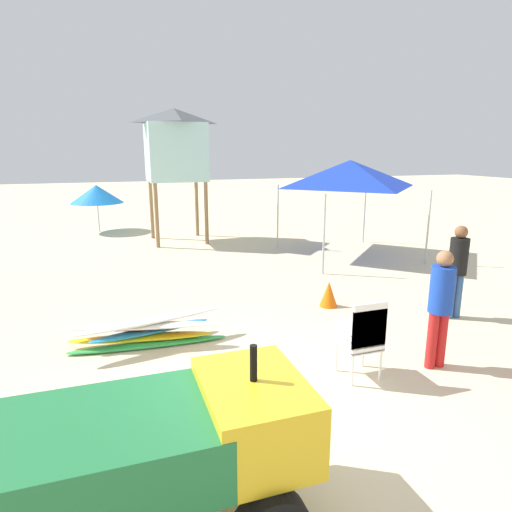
{
  "coord_description": "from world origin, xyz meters",
  "views": [
    {
      "loc": [
        -1.47,
        -4.35,
        2.97
      ],
      "look_at": [
        1.24,
        3.65,
        0.93
      ],
      "focal_mm": 30.83,
      "sensor_mm": 36.0,
      "label": 1
    }
  ],
  "objects_px": {
    "popup_canopy": "(350,174)",
    "traffic_cone_near": "(329,294)",
    "utility_cart": "(152,448)",
    "lifeguard_near_left": "(441,302)",
    "lifeguard_near_center": "(458,266)",
    "beach_umbrella_mid": "(97,194)",
    "lifeguard_tower": "(175,145)",
    "surfboard_pile": "(145,331)",
    "stacked_plastic_chairs": "(364,333)"
  },
  "relations": [
    {
      "from": "popup_canopy",
      "to": "traffic_cone_near",
      "type": "height_order",
      "value": "popup_canopy"
    },
    {
      "from": "utility_cart",
      "to": "lifeguard_near_left",
      "type": "relative_size",
      "value": 1.52
    },
    {
      "from": "lifeguard_near_center",
      "to": "beach_umbrella_mid",
      "type": "distance_m",
      "value": 12.82
    },
    {
      "from": "lifeguard_tower",
      "to": "surfboard_pile",
      "type": "bearing_deg",
      "value": -102.68
    },
    {
      "from": "utility_cart",
      "to": "traffic_cone_near",
      "type": "bearing_deg",
      "value": 48.53
    },
    {
      "from": "utility_cart",
      "to": "lifeguard_tower",
      "type": "xyz_separation_m",
      "value": [
        2.01,
        11.52,
        2.34
      ]
    },
    {
      "from": "stacked_plastic_chairs",
      "to": "popup_canopy",
      "type": "relative_size",
      "value": 0.36
    },
    {
      "from": "lifeguard_tower",
      "to": "beach_umbrella_mid",
      "type": "bearing_deg",
      "value": 133.18
    },
    {
      "from": "stacked_plastic_chairs",
      "to": "popup_canopy",
      "type": "height_order",
      "value": "popup_canopy"
    },
    {
      "from": "popup_canopy",
      "to": "beach_umbrella_mid",
      "type": "relative_size",
      "value": 1.64
    },
    {
      "from": "lifeguard_near_left",
      "to": "lifeguard_tower",
      "type": "bearing_deg",
      "value": 101.39
    },
    {
      "from": "traffic_cone_near",
      "to": "lifeguard_near_left",
      "type": "bearing_deg",
      "value": -84.64
    },
    {
      "from": "beach_umbrella_mid",
      "to": "surfboard_pile",
      "type": "bearing_deg",
      "value": -85.93
    },
    {
      "from": "lifeguard_near_center",
      "to": "popup_canopy",
      "type": "distance_m",
      "value": 5.11
    },
    {
      "from": "lifeguard_near_center",
      "to": "lifeguard_tower",
      "type": "distance_m",
      "value": 9.5
    },
    {
      "from": "lifeguard_tower",
      "to": "lifeguard_near_center",
      "type": "bearing_deg",
      "value": -67.04
    },
    {
      "from": "utility_cart",
      "to": "stacked_plastic_chairs",
      "type": "relative_size",
      "value": 2.3
    },
    {
      "from": "stacked_plastic_chairs",
      "to": "lifeguard_near_left",
      "type": "xyz_separation_m",
      "value": [
        1.17,
        -0.03,
        0.31
      ]
    },
    {
      "from": "utility_cart",
      "to": "stacked_plastic_chairs",
      "type": "bearing_deg",
      "value": 29.33
    },
    {
      "from": "stacked_plastic_chairs",
      "to": "lifeguard_near_center",
      "type": "height_order",
      "value": "lifeguard_near_center"
    },
    {
      "from": "surfboard_pile",
      "to": "lifeguard_tower",
      "type": "bearing_deg",
      "value": 77.32
    },
    {
      "from": "popup_canopy",
      "to": "utility_cart",
      "type": "bearing_deg",
      "value": -128.35
    },
    {
      "from": "stacked_plastic_chairs",
      "to": "surfboard_pile",
      "type": "xyz_separation_m",
      "value": [
        -2.62,
        1.98,
        -0.41
      ]
    },
    {
      "from": "beach_umbrella_mid",
      "to": "traffic_cone_near",
      "type": "distance_m",
      "value": 10.93
    },
    {
      "from": "utility_cart",
      "to": "lifeguard_near_center",
      "type": "relative_size",
      "value": 1.51
    },
    {
      "from": "utility_cart",
      "to": "beach_umbrella_mid",
      "type": "distance_m",
      "value": 14.26
    },
    {
      "from": "lifeguard_near_center",
      "to": "beach_umbrella_mid",
      "type": "bearing_deg",
      "value": 118.72
    },
    {
      "from": "lifeguard_near_center",
      "to": "beach_umbrella_mid",
      "type": "relative_size",
      "value": 0.9
    },
    {
      "from": "surfboard_pile",
      "to": "lifeguard_tower",
      "type": "distance_m",
      "value": 8.64
    },
    {
      "from": "beach_umbrella_mid",
      "to": "traffic_cone_near",
      "type": "relative_size",
      "value": 3.79
    },
    {
      "from": "surfboard_pile",
      "to": "popup_canopy",
      "type": "bearing_deg",
      "value": 35.57
    },
    {
      "from": "lifeguard_near_center",
      "to": "traffic_cone_near",
      "type": "bearing_deg",
      "value": 145.94
    },
    {
      "from": "utility_cart",
      "to": "beach_umbrella_mid",
      "type": "relative_size",
      "value": 1.35
    },
    {
      "from": "utility_cart",
      "to": "traffic_cone_near",
      "type": "distance_m",
      "value": 5.7
    },
    {
      "from": "surfboard_pile",
      "to": "traffic_cone_near",
      "type": "distance_m",
      "value": 3.6
    },
    {
      "from": "stacked_plastic_chairs",
      "to": "lifeguard_tower",
      "type": "xyz_separation_m",
      "value": [
        -0.84,
        9.92,
        2.47
      ]
    },
    {
      "from": "popup_canopy",
      "to": "beach_umbrella_mid",
      "type": "height_order",
      "value": "popup_canopy"
    },
    {
      "from": "stacked_plastic_chairs",
      "to": "popup_canopy",
      "type": "bearing_deg",
      "value": 61.64
    },
    {
      "from": "stacked_plastic_chairs",
      "to": "popup_canopy",
      "type": "xyz_separation_m",
      "value": [
        3.39,
        6.28,
        1.68
      ]
    },
    {
      "from": "popup_canopy",
      "to": "lifeguard_near_left",
      "type": "bearing_deg",
      "value": -109.42
    },
    {
      "from": "lifeguard_near_center",
      "to": "popup_canopy",
      "type": "relative_size",
      "value": 0.55
    },
    {
      "from": "stacked_plastic_chairs",
      "to": "surfboard_pile",
      "type": "relative_size",
      "value": 0.42
    },
    {
      "from": "popup_canopy",
      "to": "beach_umbrella_mid",
      "type": "bearing_deg",
      "value": 136.85
    },
    {
      "from": "traffic_cone_near",
      "to": "stacked_plastic_chairs",
      "type": "bearing_deg",
      "value": -109.02
    },
    {
      "from": "popup_canopy",
      "to": "traffic_cone_near",
      "type": "xyz_separation_m",
      "value": [
        -2.48,
        -3.63,
        -2.08
      ]
    },
    {
      "from": "beach_umbrella_mid",
      "to": "traffic_cone_near",
      "type": "xyz_separation_m",
      "value": [
        4.3,
        -9.98,
        -1.15
      ]
    },
    {
      "from": "utility_cart",
      "to": "surfboard_pile",
      "type": "relative_size",
      "value": 0.98
    },
    {
      "from": "surfboard_pile",
      "to": "traffic_cone_near",
      "type": "height_order",
      "value": "traffic_cone_near"
    },
    {
      "from": "surfboard_pile",
      "to": "beach_umbrella_mid",
      "type": "relative_size",
      "value": 1.38
    },
    {
      "from": "popup_canopy",
      "to": "lifeguard_near_center",
      "type": "bearing_deg",
      "value": -97.23
    }
  ]
}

